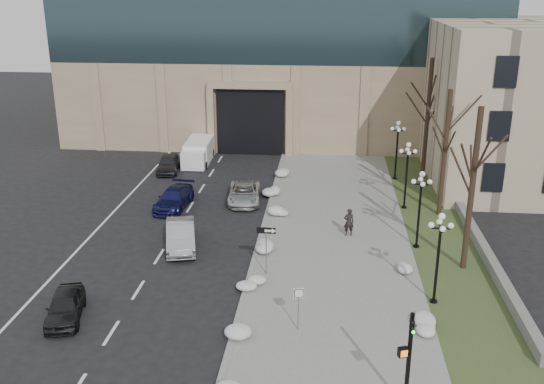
{
  "coord_description": "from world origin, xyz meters",
  "views": [
    {
      "loc": [
        2.88,
        -20.74,
        14.95
      ],
      "look_at": [
        -0.17,
        11.79,
        3.5
      ],
      "focal_mm": 40.0,
      "sensor_mm": 36.0,
      "label": 1
    }
  ],
  "objects_px": {
    "car_d": "(244,193)",
    "keep_sign": "(298,300)",
    "pedestrian": "(349,222)",
    "box_truck": "(198,152)",
    "lamppost_d": "(397,142)",
    "car_c": "(174,198)",
    "traffic_signal": "(407,364)",
    "lamppost_c": "(407,167)",
    "lamppost_a": "(439,246)",
    "car_e": "(168,163)",
    "car_b": "(181,235)",
    "car_a": "(65,306)",
    "one_way_sign": "(269,236)",
    "lamppost_b": "(420,199)"
  },
  "relations": [
    {
      "from": "pedestrian",
      "to": "lamppost_d",
      "type": "xyz_separation_m",
      "value": [
        3.95,
        11.68,
        2.08
      ]
    },
    {
      "from": "car_e",
      "to": "lamppost_c",
      "type": "xyz_separation_m",
      "value": [
        18.39,
        -7.02,
        2.37
      ]
    },
    {
      "from": "car_c",
      "to": "one_way_sign",
      "type": "relative_size",
      "value": 1.67
    },
    {
      "from": "car_e",
      "to": "keep_sign",
      "type": "distance_m",
      "value": 26.05
    },
    {
      "from": "lamppost_d",
      "to": "traffic_signal",
      "type": "bearing_deg",
      "value": -94.8
    },
    {
      "from": "car_c",
      "to": "lamppost_c",
      "type": "height_order",
      "value": "lamppost_c"
    },
    {
      "from": "car_d",
      "to": "box_truck",
      "type": "xyz_separation_m",
      "value": [
        -5.32,
        9.53,
        0.24
      ]
    },
    {
      "from": "car_e",
      "to": "one_way_sign",
      "type": "xyz_separation_m",
      "value": [
        10.12,
        -17.85,
        1.61
      ]
    },
    {
      "from": "car_d",
      "to": "keep_sign",
      "type": "relative_size",
      "value": 2.15
    },
    {
      "from": "car_d",
      "to": "car_c",
      "type": "bearing_deg",
      "value": -166.48
    },
    {
      "from": "one_way_sign",
      "to": "car_c",
      "type": "bearing_deg",
      "value": 129.39
    },
    {
      "from": "car_e",
      "to": "lamppost_a",
      "type": "xyz_separation_m",
      "value": [
        18.39,
        -20.02,
        2.37
      ]
    },
    {
      "from": "keep_sign",
      "to": "lamppost_a",
      "type": "height_order",
      "value": "lamppost_a"
    },
    {
      "from": "car_e",
      "to": "box_truck",
      "type": "bearing_deg",
      "value": 49.54
    },
    {
      "from": "lamppost_a",
      "to": "lamppost_d",
      "type": "relative_size",
      "value": 1.0
    },
    {
      "from": "lamppost_b",
      "to": "pedestrian",
      "type": "bearing_deg",
      "value": 161.51
    },
    {
      "from": "car_a",
      "to": "car_d",
      "type": "relative_size",
      "value": 0.8
    },
    {
      "from": "pedestrian",
      "to": "box_truck",
      "type": "height_order",
      "value": "pedestrian"
    },
    {
      "from": "pedestrian",
      "to": "car_b",
      "type": "bearing_deg",
      "value": 4.09
    },
    {
      "from": "car_c",
      "to": "lamppost_d",
      "type": "bearing_deg",
      "value": 30.24
    },
    {
      "from": "car_e",
      "to": "car_d",
      "type": "bearing_deg",
      "value": -50.24
    },
    {
      "from": "car_a",
      "to": "keep_sign",
      "type": "relative_size",
      "value": 1.72
    },
    {
      "from": "car_d",
      "to": "car_a",
      "type": "bearing_deg",
      "value": -115.85
    },
    {
      "from": "car_c",
      "to": "pedestrian",
      "type": "bearing_deg",
      "value": -14.19
    },
    {
      "from": "pedestrian",
      "to": "keep_sign",
      "type": "height_order",
      "value": "keep_sign"
    },
    {
      "from": "car_a",
      "to": "car_c",
      "type": "bearing_deg",
      "value": 70.39
    },
    {
      "from": "lamppost_a",
      "to": "lamppost_c",
      "type": "distance_m",
      "value": 13.0
    },
    {
      "from": "car_b",
      "to": "car_e",
      "type": "height_order",
      "value": "car_b"
    },
    {
      "from": "car_e",
      "to": "lamppost_b",
      "type": "relative_size",
      "value": 0.86
    },
    {
      "from": "traffic_signal",
      "to": "lamppost_c",
      "type": "distance_m",
      "value": 21.16
    },
    {
      "from": "car_e",
      "to": "keep_sign",
      "type": "relative_size",
      "value": 1.87
    },
    {
      "from": "car_a",
      "to": "one_way_sign",
      "type": "height_order",
      "value": "one_way_sign"
    },
    {
      "from": "car_a",
      "to": "lamppost_d",
      "type": "height_order",
      "value": "lamppost_d"
    },
    {
      "from": "car_e",
      "to": "lamppost_d",
      "type": "relative_size",
      "value": 0.86
    },
    {
      "from": "car_e",
      "to": "box_truck",
      "type": "relative_size",
      "value": 0.7
    },
    {
      "from": "car_d",
      "to": "keep_sign",
      "type": "distance_m",
      "value": 17.25
    },
    {
      "from": "box_truck",
      "to": "lamppost_d",
      "type": "bearing_deg",
      "value": -13.86
    },
    {
      "from": "lamppost_d",
      "to": "car_c",
      "type": "bearing_deg",
      "value": -154.21
    },
    {
      "from": "car_b",
      "to": "pedestrian",
      "type": "relative_size",
      "value": 2.67
    },
    {
      "from": "pedestrian",
      "to": "lamppost_a",
      "type": "bearing_deg",
      "value": 106.8
    },
    {
      "from": "car_c",
      "to": "car_e",
      "type": "xyz_separation_m",
      "value": [
        -2.53,
        8.18,
        0.02
      ]
    },
    {
      "from": "car_e",
      "to": "box_truck",
      "type": "distance_m",
      "value": 3.51
    },
    {
      "from": "one_way_sign",
      "to": "lamppost_d",
      "type": "bearing_deg",
      "value": 65.78
    },
    {
      "from": "pedestrian",
      "to": "traffic_signal",
      "type": "relative_size",
      "value": 0.43
    },
    {
      "from": "car_a",
      "to": "lamppost_b",
      "type": "distance_m",
      "value": 19.89
    },
    {
      "from": "keep_sign",
      "to": "lamppost_c",
      "type": "distance_m",
      "value": 17.43
    },
    {
      "from": "car_b",
      "to": "car_c",
      "type": "distance_m",
      "value": 6.81
    },
    {
      "from": "car_d",
      "to": "lamppost_a",
      "type": "distance_m",
      "value": 17.65
    },
    {
      "from": "pedestrian",
      "to": "keep_sign",
      "type": "xyz_separation_m",
      "value": [
        -2.51,
        -10.95,
        0.62
      ]
    },
    {
      "from": "pedestrian",
      "to": "box_truck",
      "type": "xyz_separation_m",
      "value": [
        -12.55,
        15.15,
        -0.09
      ]
    }
  ]
}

